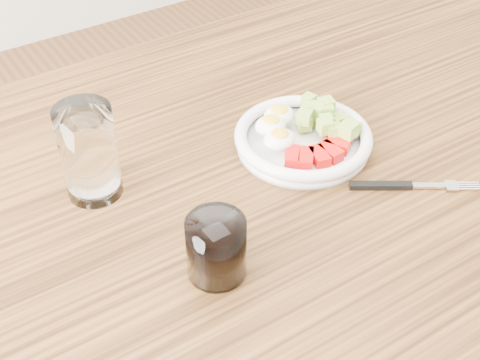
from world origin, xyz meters
name	(u,v)px	position (x,y,z in m)	size (l,w,h in m)	color
dining_table	(250,252)	(0.00, 0.00, 0.67)	(1.50, 0.90, 0.77)	brown
bowl	(303,136)	(0.12, 0.05, 0.79)	(0.20, 0.20, 0.05)	white
fork	(398,186)	(0.18, -0.09, 0.77)	(0.15, 0.11, 0.01)	black
water_glass	(89,152)	(-0.16, 0.12, 0.83)	(0.07, 0.07, 0.13)	white
coffee_glass	(216,248)	(-0.10, -0.08, 0.81)	(0.07, 0.07, 0.08)	white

